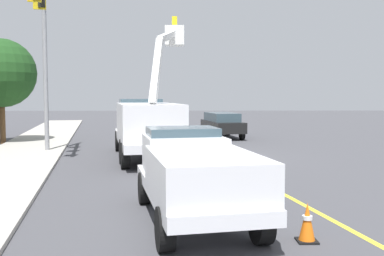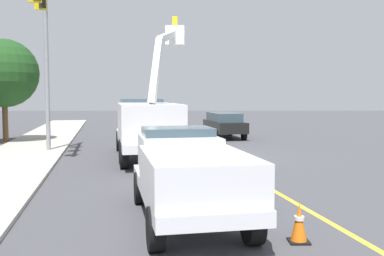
# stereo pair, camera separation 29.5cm
# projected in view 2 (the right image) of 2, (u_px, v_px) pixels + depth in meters

# --- Properties ---
(ground) EXTENTS (120.00, 120.00, 0.00)m
(ground) POSITION_uv_depth(u_px,v_px,m) (214.00, 157.00, 20.80)
(ground) COLOR #47474C
(sidewalk_far_side) EXTENTS (59.66, 14.42, 0.12)m
(sidewalk_far_side) POSITION_uv_depth(u_px,v_px,m) (15.00, 161.00, 19.10)
(sidewalk_far_side) COLOR #B2ADA3
(sidewalk_far_side) RESTS_ON ground
(lane_centre_stripe) EXTENTS (49.20, 9.22, 0.01)m
(lane_centre_stripe) POSITION_uv_depth(u_px,v_px,m) (214.00, 157.00, 20.79)
(lane_centre_stripe) COLOR yellow
(lane_centre_stripe) RESTS_ON ground
(utility_bucket_truck) EXTENTS (8.52, 3.94, 6.60)m
(utility_bucket_truck) POSITION_uv_depth(u_px,v_px,m) (147.00, 123.00, 20.40)
(utility_bucket_truck) COLOR white
(utility_bucket_truck) RESTS_ON ground
(service_pickup_truck) EXTENTS (5.89, 3.08, 2.06)m
(service_pickup_truck) POSITION_uv_depth(u_px,v_px,m) (188.00, 173.00, 10.12)
(service_pickup_truck) COLOR white
(service_pickup_truck) RESTS_ON ground
(passing_minivan) EXTENTS (5.06, 2.74, 1.69)m
(passing_minivan) POSITION_uv_depth(u_px,v_px,m) (224.00, 123.00, 29.86)
(passing_minivan) COLOR black
(passing_minivan) RESTS_ON ground
(traffic_cone_leading) EXTENTS (0.40, 0.40, 0.78)m
(traffic_cone_leading) POSITION_uv_depth(u_px,v_px,m) (299.00, 223.00, 8.70)
(traffic_cone_leading) COLOR black
(traffic_cone_leading) RESTS_ON ground
(traffic_cone_mid_front) EXTENTS (0.40, 0.40, 0.79)m
(traffic_cone_mid_front) POSITION_uv_depth(u_px,v_px,m) (214.00, 164.00, 16.00)
(traffic_cone_mid_front) COLOR black
(traffic_cone_mid_front) RESTS_ON ground
(traffic_cone_mid_rear) EXTENTS (0.40, 0.40, 0.69)m
(traffic_cone_mid_rear) POSITION_uv_depth(u_px,v_px,m) (170.00, 140.00, 24.96)
(traffic_cone_mid_rear) COLOR black
(traffic_cone_mid_rear) RESTS_ON ground
(traffic_signal_mast) EXTENTS (5.90, 1.31, 8.52)m
(traffic_signal_mast) POSITION_uv_depth(u_px,v_px,m) (41.00, 26.00, 20.32)
(traffic_signal_mast) COLOR gray
(traffic_signal_mast) RESTS_ON ground
(street_tree_right) EXTENTS (4.03, 4.03, 6.19)m
(street_tree_right) POSITION_uv_depth(u_px,v_px,m) (4.00, 73.00, 26.04)
(street_tree_right) COLOR brown
(street_tree_right) RESTS_ON ground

